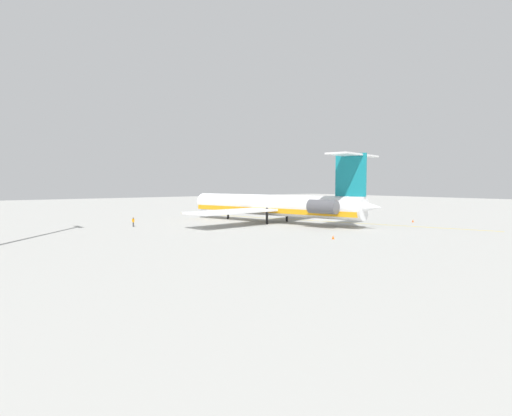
# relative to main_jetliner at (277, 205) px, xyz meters

# --- Properties ---
(ground) EXTENTS (308.25, 308.25, 0.00)m
(ground) POSITION_rel_main_jetliner_xyz_m (0.08, -12.91, -3.51)
(ground) COLOR #ADADA8
(main_jetliner) EXTENTS (43.76, 39.07, 12.87)m
(main_jetliner) POSITION_rel_main_jetliner_xyz_m (0.00, 0.00, 0.00)
(main_jetliner) COLOR white
(main_jetliner) RESTS_ON ground
(ground_crew_near_nose) EXTENTS (0.37, 0.33, 1.81)m
(ground_crew_near_nose) POSITION_rel_main_jetliner_xyz_m (17.68, -19.31, -2.37)
(ground_crew_near_nose) COLOR black
(ground_crew_near_nose) RESTS_ON ground
(ground_crew_near_tail) EXTENTS (0.27, 0.40, 1.70)m
(ground_crew_near_tail) POSITION_rel_main_jetliner_xyz_m (9.96, 25.22, -2.43)
(ground_crew_near_tail) COLOR black
(ground_crew_near_tail) RESTS_ON ground
(safety_cone_nose) EXTENTS (0.40, 0.40, 0.55)m
(safety_cone_nose) POSITION_rel_main_jetliner_xyz_m (-22.72, 9.22, -3.24)
(safety_cone_nose) COLOR #EA590F
(safety_cone_nose) RESTS_ON ground
(safety_cone_wingtip) EXTENTS (0.40, 0.40, 0.55)m
(safety_cone_wingtip) POSITION_rel_main_jetliner_xyz_m (-15.69, -22.37, -3.24)
(safety_cone_wingtip) COLOR #EA590F
(safety_cone_wingtip) RESTS_ON ground
(taxiway_centreline) EXTENTS (69.78, 22.18, 0.01)m
(taxiway_centreline) POSITION_rel_main_jetliner_xyz_m (1.21, -8.36, -3.51)
(taxiway_centreline) COLOR gold
(taxiway_centreline) RESTS_ON ground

